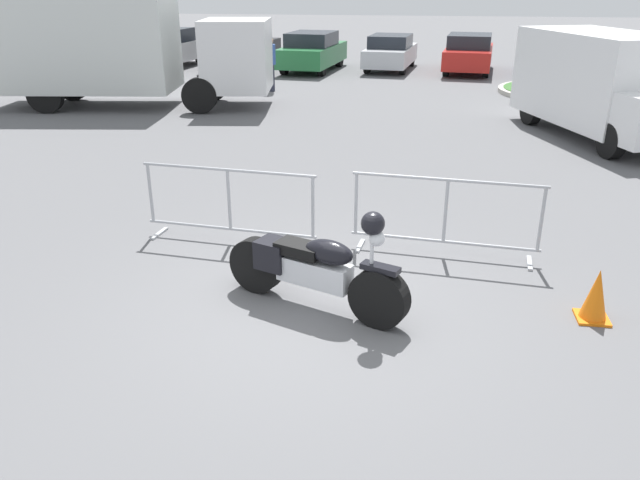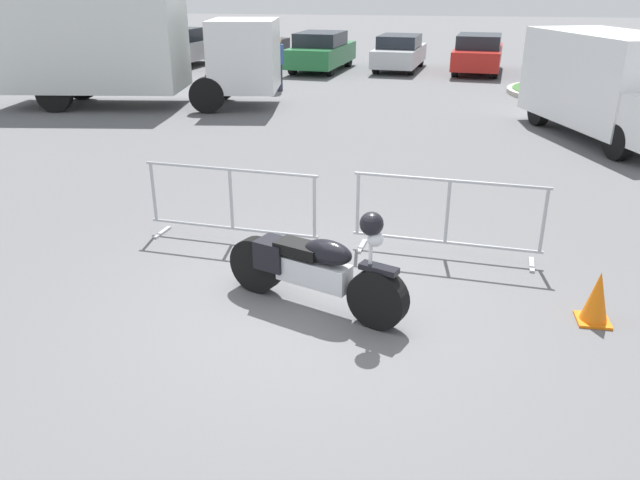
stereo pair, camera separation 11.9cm
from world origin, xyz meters
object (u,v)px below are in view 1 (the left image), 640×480
object	(u,v)px
parked_car_white	(167,48)
traffic_cone	(596,295)
parked_car_silver	(391,52)
motorcycle	(314,268)
parked_car_black	(242,48)
crowd_barrier_near	(229,205)
parked_car_blue	(552,57)
parked_car_green	(313,51)
crowd_barrier_far	(445,216)
box_truck	(115,47)
delivery_van	(602,82)
parked_car_red	(469,53)
pedestrian	(270,62)

from	to	relation	value
parked_car_white	traffic_cone	world-z (taller)	parked_car_white
parked_car_white	parked_car_silver	xyz separation A→B (m)	(9.12, 0.63, -0.09)
traffic_cone	motorcycle	bearing A→B (deg)	-176.30
parked_car_black	parked_car_silver	bearing A→B (deg)	-82.73
parked_car_black	crowd_barrier_near	bearing A→B (deg)	-158.78
parked_car_white	parked_car_black	xyz separation A→B (m)	(3.04, 0.53, 0.00)
parked_car_white	parked_car_blue	world-z (taller)	parked_car_white
parked_car_white	parked_car_green	xyz separation A→B (m)	(6.08, -0.06, -0.02)
crowd_barrier_far	parked_car_blue	distance (m)	18.17
parked_car_green	parked_car_silver	distance (m)	3.12
box_truck	crowd_barrier_far	bearing A→B (deg)	-54.16
delivery_van	parked_car_red	size ratio (longest dim) A/B	1.22
parked_car_green	traffic_cone	size ratio (longest dim) A/B	7.69
delivery_van	traffic_cone	xyz separation A→B (m)	(-2.09, -8.96, -0.95)
parked_car_red	parked_car_blue	distance (m)	3.06
delivery_van	traffic_cone	bearing A→B (deg)	-32.89
box_truck	parked_car_white	xyz separation A→B (m)	(-1.88, 8.33, -0.86)
crowd_barrier_near	traffic_cone	bearing A→B (deg)	-18.14
parked_car_black	parked_car_green	size ratio (longest dim) A/B	1.03
motorcycle	parked_car_black	distance (m)	20.73
box_truck	parked_car_green	world-z (taller)	box_truck
crowd_barrier_far	box_truck	distance (m)	12.86
pedestrian	motorcycle	bearing A→B (deg)	115.27
parked_car_green	parked_car_red	world-z (taller)	parked_car_green
parked_car_white	box_truck	bearing A→B (deg)	-160.98
parked_car_blue	delivery_van	bearing A→B (deg)	-178.09
crowd_barrier_near	pedestrian	size ratio (longest dim) A/B	1.46
crowd_barrier_far	parked_car_white	xyz separation A→B (m)	(-10.76, 17.57, 0.22)
parked_car_green	parked_car_silver	size ratio (longest dim) A/B	1.09
parked_car_white	parked_car_blue	size ratio (longest dim) A/B	1.12
crowd_barrier_far	parked_car_green	size ratio (longest dim) A/B	0.54
traffic_cone	parked_car_green	bearing A→B (deg)	108.23
crowd_barrier_near	parked_car_silver	bearing A→B (deg)	86.01
crowd_barrier_near	box_truck	xyz separation A→B (m)	(-5.98, 9.23, 1.08)
parked_car_black	parked_car_red	size ratio (longest dim) A/B	1.06
parked_car_silver	traffic_cone	distance (m)	19.93
crowd_barrier_far	parked_car_white	bearing A→B (deg)	121.50
crowd_barrier_far	parked_car_red	world-z (taller)	parked_car_red
crowd_barrier_near	pedestrian	xyz separation A→B (m)	(-2.31, 12.47, 0.36)
parked_car_blue	pedestrian	world-z (taller)	pedestrian
delivery_van	parked_car_silver	size ratio (longest dim) A/B	1.29
box_truck	pedestrian	distance (m)	4.94
parked_car_silver	parked_car_red	xyz separation A→B (m)	(3.04, -0.23, 0.04)
traffic_cone	parked_car_red	bearing A→B (deg)	90.49
delivery_van	parked_car_black	xyz separation A→B (m)	(-11.38, 10.60, -0.47)
pedestrian	traffic_cone	bearing A→B (deg)	126.32
parked_car_blue	pedestrian	bearing A→B (deg)	124.41
crowd_barrier_far	traffic_cone	bearing A→B (deg)	-43.12
box_truck	parked_car_black	size ratio (longest dim) A/B	1.69
motorcycle	traffic_cone	distance (m)	3.03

